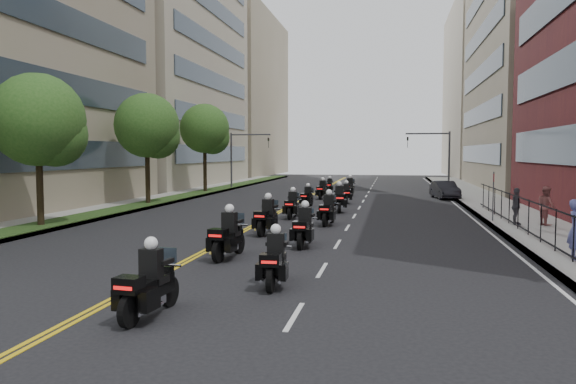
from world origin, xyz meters
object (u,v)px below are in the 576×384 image
Objects in this scene: pedestrian_a at (575,229)px; pedestrian_c at (516,206)px; motorcycle_0 at (148,286)px; motorcycle_8 at (307,198)px; motorcycle_6 at (292,206)px; motorcycle_7 at (339,200)px; motorcycle_1 at (275,262)px; motorcycle_2 at (228,237)px; motorcycle_11 at (350,188)px; motorcycle_12 at (330,186)px; parked_sedan at (445,190)px; motorcycle_5 at (328,211)px; motorcycle_4 at (267,218)px; pedestrian_b at (546,206)px; motorcycle_9 at (346,194)px; motorcycle_3 at (304,229)px; motorcycle_10 at (322,190)px.

pedestrian_a is 1.10× the size of pedestrian_c.
motorcycle_0 is 25.44m from motorcycle_8.
motorcycle_6 is 15.63m from pedestrian_a.
pedestrian_a is at bearing -64.83° from motorcycle_7.
motorcycle_2 is at bearing 121.09° from motorcycle_1.
motorcycle_12 is (-2.07, 3.61, -0.10)m from motorcycle_11.
motorcycle_6 reaches higher than parked_sedan.
motorcycle_12 is at bearing 101.77° from motorcycle_5.
motorcycle_1 is (2.14, 3.35, -0.03)m from motorcycle_0.
motorcycle_7 is 1.23× the size of motorcycle_12.
parked_sedan is at bearing 0.53° from motorcycle_11.
motorcycle_5 reaches higher than motorcycle_1.
motorcycle_4 is 1.21× the size of motorcycle_12.
pedestrian_a is at bearing -15.83° from motorcycle_4.
motorcycle_8 is 1.15× the size of pedestrian_b.
motorcycle_12 is (-0.28, 38.83, -0.10)m from motorcycle_0.
motorcycle_9 is 1.08× the size of motorcycle_12.
motorcycle_3 reaches higher than motorcycle_10.
motorcycle_1 is at bearing -96.09° from motorcycle_9.
pedestrian_c is at bearing -61.57° from motorcycle_12.
motorcycle_7 reaches higher than motorcycle_9.
motorcycle_3 is 1.00× the size of motorcycle_11.
motorcycle_11 is (1.80, 35.22, 0.00)m from motorcycle_0.
motorcycle_10 reaches higher than motorcycle_1.
motorcycle_8 is at bearing 93.81° from motorcycle_1.
motorcycle_8 is at bearing -130.91° from motorcycle_9.
motorcycle_7 reaches higher than motorcycle_0.
motorcycle_4 is 19.45m from motorcycle_10.
pedestrian_b reaches higher than motorcycle_11.
motorcycle_10 reaches higher than motorcycle_12.
motorcycle_2 is 1.41× the size of pedestrian_c.
motorcycle_9 reaches higher than motorcycle_8.
motorcycle_7 is (2.27, 10.03, 0.01)m from motorcycle_4.
motorcycle_5 reaches higher than motorcycle_11.
pedestrian_b is at bearing -34.84° from motorcycle_7.
pedestrian_b is (3.18, -17.03, 0.39)m from parked_sedan.
motorcycle_1 is 31.71m from parked_sedan.
parked_sedan is (7.41, 24.38, -0.00)m from motorcycle_3.
motorcycle_8 is at bearing 42.34° from pedestrian_b.
motorcycle_12 is at bearing 127.84° from motorcycle_11.
motorcycle_11 is (-0.35, 31.87, 0.04)m from motorcycle_1.
motorcycle_7 reaches higher than motorcycle_12.
parked_sedan is at bearing 80.68° from motorcycle_0.
motorcycle_4 is at bearing -87.06° from motorcycle_11.
motorcycle_3 is at bearing 89.37° from motorcycle_1.
motorcycle_1 is 13.12m from motorcycle_5.
motorcycle_1 is at bearing 63.32° from motorcycle_0.
motorcycle_10 is (-0.12, 32.22, -0.03)m from motorcycle_0.
motorcycle_2 is 1.22× the size of motorcycle_12.
motorcycle_6 is (-2.29, 15.62, 0.02)m from motorcycle_1.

